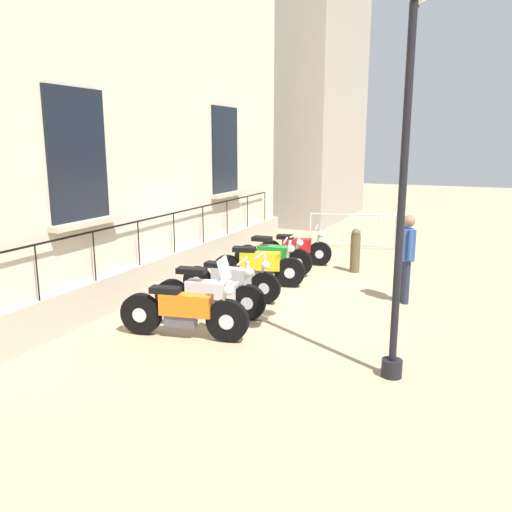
# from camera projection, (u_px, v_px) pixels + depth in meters

# --- Properties ---
(ground_plane) EXTENTS (60.00, 60.00, 0.00)m
(ground_plane) POSITION_uv_depth(u_px,v_px,m) (248.00, 292.00, 11.08)
(ground_plane) COLOR tan
(building_facade) EXTENTS (0.82, 12.39, 7.79)m
(building_facade) POSITION_uv_depth(u_px,v_px,m) (154.00, 110.00, 11.13)
(building_facade) COLOR beige
(building_facade) RESTS_ON ground_plane
(motorcycle_orange) EXTENTS (2.16, 0.65, 1.36)m
(motorcycle_orange) POSITION_uv_depth(u_px,v_px,m) (185.00, 312.00, 8.42)
(motorcycle_orange) COLOR black
(motorcycle_orange) RESTS_ON ground_plane
(motorcycle_white) EXTENTS (2.10, 0.63, 1.09)m
(motorcycle_white) POSITION_uv_depth(u_px,v_px,m) (210.00, 295.00, 9.46)
(motorcycle_white) COLOR black
(motorcycle_white) RESTS_ON ground_plane
(motorcycle_silver) EXTENTS (2.09, 0.58, 0.98)m
(motorcycle_silver) POSITION_uv_depth(u_px,v_px,m) (231.00, 280.00, 10.46)
(motorcycle_silver) COLOR black
(motorcycle_silver) RESTS_ON ground_plane
(motorcycle_yellow) EXTENTS (2.04, 0.78, 1.06)m
(motorcycle_yellow) POSITION_uv_depth(u_px,v_px,m) (259.00, 267.00, 11.50)
(motorcycle_yellow) COLOR black
(motorcycle_yellow) RESTS_ON ground_plane
(motorcycle_green) EXTENTS (1.98, 0.71, 1.00)m
(motorcycle_green) POSITION_uv_depth(u_px,v_px,m) (273.00, 256.00, 12.55)
(motorcycle_green) COLOR black
(motorcycle_green) RESTS_ON ground_plane
(motorcycle_red) EXTENTS (1.89, 0.75, 1.01)m
(motorcycle_red) POSITION_uv_depth(u_px,v_px,m) (295.00, 249.00, 13.49)
(motorcycle_red) COLOR black
(motorcycle_red) RESTS_ON ground_plane
(lamppost) EXTENTS (0.33, 1.03, 5.11)m
(lamppost) POSITION_uv_depth(u_px,v_px,m) (408.00, 91.00, 6.31)
(lamppost) COLOR black
(lamppost) RESTS_ON ground_plane
(crowd_barrier) EXTENTS (2.45, 0.71, 1.05)m
(crowd_barrier) POSITION_uv_depth(u_px,v_px,m) (353.00, 230.00, 15.40)
(crowd_barrier) COLOR #B7B7BF
(crowd_barrier) RESTS_ON ground_plane
(bollard) EXTENTS (0.24, 0.24, 1.08)m
(bollard) POSITION_uv_depth(u_px,v_px,m) (355.00, 250.00, 12.66)
(bollard) COLOR brown
(bollard) RESTS_ON ground_plane
(pedestrian_standing) EXTENTS (0.33, 0.50, 1.75)m
(pedestrian_standing) POSITION_uv_depth(u_px,v_px,m) (407.00, 253.00, 10.15)
(pedestrian_standing) COLOR #23283D
(pedestrian_standing) RESTS_ON ground_plane
(distant_building) EXTENTS (4.56, 6.86, 9.28)m
(distant_building) POSITION_uv_depth(u_px,v_px,m) (294.00, 104.00, 21.43)
(distant_building) COLOR #9E9384
(distant_building) RESTS_ON ground_plane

